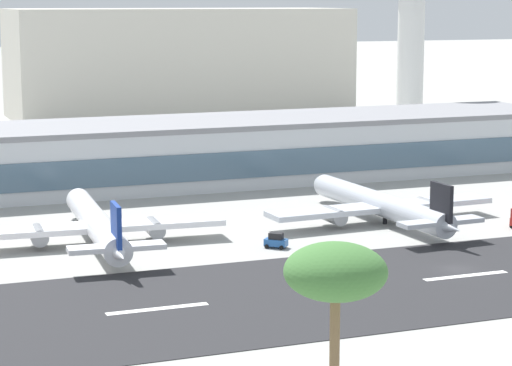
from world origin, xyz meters
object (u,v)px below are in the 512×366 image
object	(u,v)px
distant_hotel_block	(179,62)
service_baggage_tug_2	(276,241)
control_tower	(411,31)
airliner_navy_tail_gate_1	(98,226)
terminal_building	(163,153)
airliner_black_tail_gate_2	(385,206)
palm_tree_0	(336,275)

from	to	relation	value
distant_hotel_block	service_baggage_tug_2	xyz separation A→B (m)	(-38.70, -173.77, -15.13)
control_tower	distant_hotel_block	distance (m)	88.65
control_tower	airliner_navy_tail_gate_1	xyz separation A→B (m)	(-96.54, -82.47, -24.55)
terminal_building	airliner_navy_tail_gate_1	world-z (taller)	terminal_building
control_tower	service_baggage_tug_2	world-z (taller)	control_tower
distant_hotel_block	airliner_black_tail_gate_2	world-z (taller)	distant_hotel_block
service_baggage_tug_2	palm_tree_0	size ratio (longest dim) A/B	0.20
airliner_black_tail_gate_2	service_baggage_tug_2	size ratio (longest dim) A/B	12.35
airliner_navy_tail_gate_1	service_baggage_tug_2	world-z (taller)	airliner_navy_tail_gate_1
airliner_navy_tail_gate_1	palm_tree_0	distance (m)	79.24
control_tower	airliner_black_tail_gate_2	world-z (taller)	control_tower
control_tower	airliner_black_tail_gate_2	xyz separation A→B (m)	(-51.01, -83.70, -24.59)
distant_hotel_block	palm_tree_0	world-z (taller)	distant_hotel_block
airliner_navy_tail_gate_1	palm_tree_0	size ratio (longest dim) A/B	2.50
control_tower	distant_hotel_block	world-z (taller)	control_tower
airliner_black_tail_gate_2	palm_tree_0	size ratio (longest dim) A/B	2.46
terminal_building	airliner_black_tail_gate_2	size ratio (longest dim) A/B	3.87
airliner_black_tail_gate_2	distant_hotel_block	bearing A→B (deg)	-8.87
terminal_building	control_tower	size ratio (longest dim) A/B	3.71
terminal_building	airliner_black_tail_gate_2	xyz separation A→B (m)	(22.44, -47.34, -3.20)
service_baggage_tug_2	palm_tree_0	xyz separation A→B (m)	(-22.91, -67.88, 13.95)
terminal_building	distant_hotel_block	bearing A→B (deg)	71.63
terminal_building	distant_hotel_block	world-z (taller)	distant_hotel_block
distant_hotel_block	airliner_navy_tail_gate_1	distance (m)	175.24
palm_tree_0	terminal_building	bearing A→B (deg)	79.68
distant_hotel_block	airliner_navy_tail_gate_1	size ratio (longest dim) A/B	2.33
distant_hotel_block	service_baggage_tug_2	size ratio (longest dim) A/B	29.24
airliner_black_tail_gate_2	service_baggage_tug_2	world-z (taller)	airliner_black_tail_gate_2
terminal_building	palm_tree_0	world-z (taller)	palm_tree_0
terminal_building	airliner_black_tail_gate_2	world-z (taller)	terminal_building
airliner_navy_tail_gate_1	distant_hotel_block	bearing A→B (deg)	-16.93
distant_hotel_block	palm_tree_0	distance (m)	249.39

